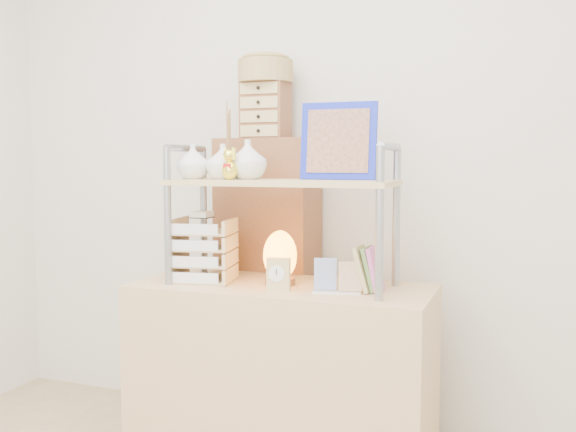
% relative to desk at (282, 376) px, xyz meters
% --- Properties ---
extents(desk, '(1.20, 0.50, 0.75)m').
position_rel_desk_xyz_m(desk, '(0.00, 0.00, 0.00)').
color(desk, tan).
rests_on(desk, ground).
extents(cabinet, '(0.46, 0.26, 1.35)m').
position_rel_desk_xyz_m(cabinet, '(-0.21, 0.37, 0.30)').
color(cabinet, brown).
rests_on(cabinet, ground).
extents(hutch, '(0.90, 0.34, 0.73)m').
position_rel_desk_xyz_m(hutch, '(-0.08, 0.01, 0.82)').
color(hutch, gray).
rests_on(hutch, desk).
extents(letter_tray, '(0.28, 0.27, 0.29)m').
position_rel_desk_xyz_m(letter_tray, '(-0.34, -0.03, 0.49)').
color(letter_tray, '#D3B67F').
rests_on(letter_tray, desk).
extents(salt_lamp, '(0.14, 0.13, 0.22)m').
position_rel_desk_xyz_m(salt_lamp, '(-0.01, 0.01, 0.49)').
color(salt_lamp, brown).
rests_on(salt_lamp, desk).
extents(desk_clock, '(0.09, 0.06, 0.13)m').
position_rel_desk_xyz_m(desk_clock, '(0.03, -0.10, 0.44)').
color(desk_clock, tan).
rests_on(desk_clock, desk).
extents(postcard_stand, '(0.19, 0.10, 0.13)m').
position_rel_desk_xyz_m(postcard_stand, '(0.25, -0.07, 0.41)').
color(postcard_stand, white).
rests_on(postcard_stand, desk).
extents(drawer_chest, '(0.20, 0.16, 0.25)m').
position_rel_desk_xyz_m(drawer_chest, '(-0.21, 0.35, 1.10)').
color(drawer_chest, brown).
rests_on(drawer_chest, cabinet).
extents(woven_basket, '(0.25, 0.25, 0.10)m').
position_rel_desk_xyz_m(woven_basket, '(-0.21, 0.35, 1.28)').
color(woven_basket, olive).
rests_on(woven_basket, drawer_chest).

